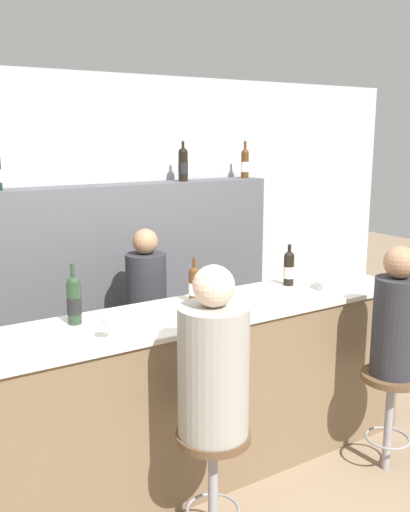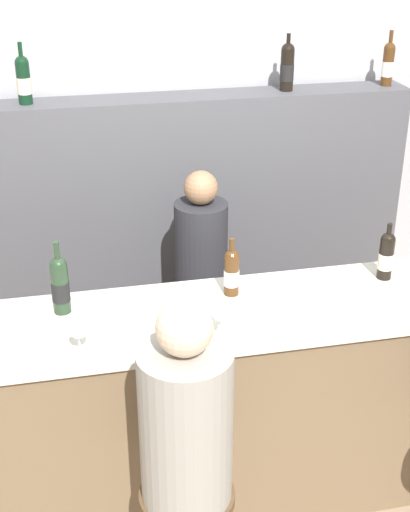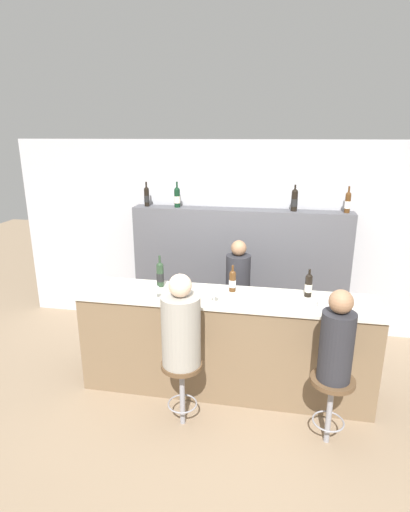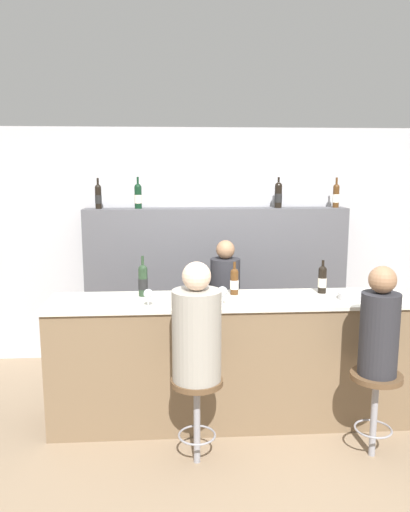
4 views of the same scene
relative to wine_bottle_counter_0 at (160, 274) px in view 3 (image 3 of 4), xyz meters
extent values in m
plane|color=#8C755B|center=(0.74, -0.45, -1.22)|extent=(16.00, 16.00, 0.00)
cube|color=#B2B2B7|center=(0.74, 1.43, 0.08)|extent=(6.40, 0.05, 2.60)
cube|color=brown|center=(0.74, -0.15, -0.69)|extent=(3.00, 0.60, 1.05)
cube|color=beige|center=(0.74, -0.15, -0.15)|extent=(3.04, 0.64, 0.03)
cube|color=#4C4C51|center=(0.74, 1.21, -0.35)|extent=(2.85, 0.28, 1.73)
cylinder|color=#233823|center=(0.00, 0.00, -0.02)|extent=(0.08, 0.08, 0.23)
cylinder|color=black|center=(0.00, 0.00, -0.03)|extent=(0.08, 0.08, 0.09)
sphere|color=#233823|center=(0.00, 0.00, 0.09)|extent=(0.08, 0.08, 0.08)
cylinder|color=#233823|center=(0.00, 0.00, 0.16)|extent=(0.02, 0.02, 0.10)
cylinder|color=#4C2D14|center=(0.78, 0.00, -0.04)|extent=(0.07, 0.07, 0.19)
cylinder|color=white|center=(0.78, 0.00, -0.05)|extent=(0.07, 0.07, 0.08)
sphere|color=#4C2D14|center=(0.78, 0.00, 0.05)|extent=(0.07, 0.07, 0.07)
cylinder|color=#4C2D14|center=(0.78, 0.00, 0.11)|extent=(0.02, 0.02, 0.08)
cylinder|color=black|center=(1.56, 0.00, -0.04)|extent=(0.07, 0.07, 0.21)
cylinder|color=beige|center=(1.56, 0.00, -0.05)|extent=(0.07, 0.07, 0.08)
sphere|color=black|center=(1.56, 0.00, 0.07)|extent=(0.07, 0.07, 0.07)
cylinder|color=black|center=(1.56, 0.00, 0.12)|extent=(0.02, 0.02, 0.07)
cylinder|color=black|center=(-0.52, 1.21, 0.62)|extent=(0.07, 0.07, 0.22)
cylinder|color=black|center=(-0.52, 1.21, 0.61)|extent=(0.07, 0.07, 0.09)
sphere|color=black|center=(-0.52, 1.21, 0.74)|extent=(0.07, 0.07, 0.07)
cylinder|color=black|center=(-0.52, 1.21, 0.79)|extent=(0.02, 0.02, 0.09)
cylinder|color=black|center=(-0.10, 1.21, 0.63)|extent=(0.08, 0.08, 0.23)
cylinder|color=beige|center=(-0.10, 1.21, 0.61)|extent=(0.08, 0.08, 0.09)
sphere|color=black|center=(-0.10, 1.21, 0.74)|extent=(0.08, 0.08, 0.08)
cylinder|color=black|center=(-0.10, 1.21, 0.80)|extent=(0.02, 0.02, 0.10)
cylinder|color=black|center=(1.41, 1.21, 0.63)|extent=(0.08, 0.08, 0.24)
cylinder|color=black|center=(1.41, 1.21, 0.62)|extent=(0.08, 0.08, 0.10)
sphere|color=black|center=(1.41, 1.21, 0.75)|extent=(0.08, 0.08, 0.08)
cylinder|color=black|center=(1.41, 1.21, 0.81)|extent=(0.02, 0.02, 0.08)
cylinder|color=#4C2D14|center=(2.05, 1.21, 0.62)|extent=(0.07, 0.07, 0.22)
cylinder|color=white|center=(2.05, 1.21, 0.61)|extent=(0.07, 0.07, 0.09)
sphere|color=#4C2D14|center=(2.05, 1.21, 0.74)|extent=(0.07, 0.07, 0.07)
cylinder|color=#4C2D14|center=(2.05, 1.21, 0.79)|extent=(0.02, 0.02, 0.09)
cylinder|color=silver|center=(0.06, -0.34, -0.14)|extent=(0.06, 0.06, 0.00)
cylinder|color=silver|center=(0.06, -0.34, -0.10)|extent=(0.01, 0.01, 0.07)
sphere|color=silver|center=(0.06, -0.34, -0.03)|extent=(0.07, 0.07, 0.07)
cylinder|color=silver|center=(0.65, -0.34, -0.14)|extent=(0.07, 0.07, 0.00)
cylinder|color=silver|center=(0.65, -0.34, -0.10)|extent=(0.01, 0.01, 0.07)
sphere|color=silver|center=(0.65, -0.34, -0.03)|extent=(0.08, 0.08, 0.08)
cylinder|color=#B7B7BC|center=(1.75, -0.23, -0.11)|extent=(0.24, 0.24, 0.06)
cube|color=white|center=(1.04, -0.28, -0.14)|extent=(0.21, 0.30, 0.00)
cylinder|color=gray|center=(0.42, -0.78, -0.91)|extent=(0.05, 0.05, 0.62)
torus|color=gray|center=(0.42, -0.78, -1.00)|extent=(0.28, 0.28, 0.02)
cylinder|color=brown|center=(0.42, -0.78, -0.58)|extent=(0.38, 0.38, 0.04)
cylinder|color=gray|center=(0.42, -0.78, -0.24)|extent=(0.35, 0.35, 0.66)
sphere|color=beige|center=(0.42, -0.78, 0.20)|extent=(0.20, 0.20, 0.20)
cylinder|color=gray|center=(1.75, -0.78, -0.91)|extent=(0.05, 0.05, 0.62)
torus|color=gray|center=(1.75, -0.78, -1.00)|extent=(0.28, 0.28, 0.02)
cylinder|color=brown|center=(1.75, -0.78, -0.58)|extent=(0.38, 0.38, 0.04)
cylinder|color=#28282D|center=(1.75, -0.78, -0.26)|extent=(0.28, 0.28, 0.62)
sphere|color=#936B4C|center=(1.75, -0.78, 0.15)|extent=(0.20, 0.20, 0.20)
cylinder|color=#28282D|center=(0.78, 0.67, -0.58)|extent=(0.30, 0.30, 1.27)
sphere|color=#936B4C|center=(0.78, 0.67, 0.14)|extent=(0.19, 0.19, 0.19)
camera|label=1|loc=(-1.01, -2.96, 0.90)|focal=40.00mm
camera|label=2|loc=(0.05, -2.85, 1.52)|focal=50.00mm
camera|label=3|loc=(1.21, -3.89, 1.45)|focal=28.00mm
camera|label=4|loc=(0.25, -4.17, 0.94)|focal=35.00mm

